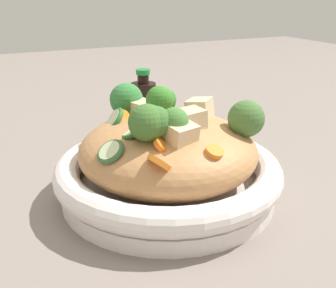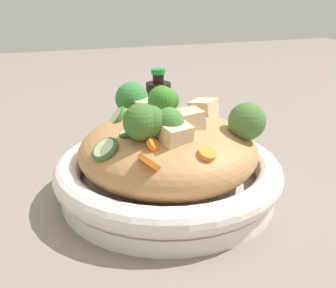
{
  "view_description": "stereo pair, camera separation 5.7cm",
  "coord_description": "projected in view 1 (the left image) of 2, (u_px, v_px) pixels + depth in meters",
  "views": [
    {
      "loc": [
        0.48,
        -0.23,
        0.29
      ],
      "look_at": [
        0.0,
        0.0,
        0.08
      ],
      "focal_mm": 43.34,
      "sensor_mm": 36.0,
      "label": 1
    },
    {
      "loc": [
        0.5,
        -0.17,
        0.29
      ],
      "look_at": [
        0.0,
        0.0,
        0.08
      ],
      "focal_mm": 43.34,
      "sensor_mm": 36.0,
      "label": 2
    }
  ],
  "objects": [
    {
      "name": "serving_bowl",
      "position": [
        168.0,
        175.0,
        0.59
      ],
      "size": [
        0.32,
        0.32,
        0.06
      ],
      "color": "white",
      "rests_on": "ground_plane"
    },
    {
      "name": "ground_plane",
      "position": [
        168.0,
        194.0,
        0.6
      ],
      "size": [
        3.0,
        3.0,
        0.0
      ],
      "primitive_type": "plane",
      "color": "slate"
    },
    {
      "name": "chicken_chunks",
      "position": [
        182.0,
        119.0,
        0.55
      ],
      "size": [
        0.16,
        0.13,
        0.04
      ],
      "color": "beige",
      "rests_on": "serving_bowl"
    },
    {
      "name": "carrot_coins",
      "position": [
        160.0,
        137.0,
        0.52
      ],
      "size": [
        0.19,
        0.1,
        0.04
      ],
      "color": "orange",
      "rests_on": "serving_bowl"
    },
    {
      "name": "noodle_heap",
      "position": [
        168.0,
        150.0,
        0.57
      ],
      "size": [
        0.25,
        0.25,
        0.1
      ],
      "color": "#B8804D",
      "rests_on": "serving_bowl"
    },
    {
      "name": "soy_sauce_bottle",
      "position": [
        144.0,
        105.0,
        0.84
      ],
      "size": [
        0.05,
        0.05,
        0.13
      ],
      "color": "black",
      "rests_on": "ground_plane"
    },
    {
      "name": "broccoli_florets",
      "position": [
        169.0,
        112.0,
        0.55
      ],
      "size": [
        0.21,
        0.21,
        0.07
      ],
      "color": "#8EAB6E",
      "rests_on": "serving_bowl"
    },
    {
      "name": "zucchini_slices",
      "position": [
        121.0,
        132.0,
        0.53
      ],
      "size": [
        0.13,
        0.09,
        0.04
      ],
      "color": "beige",
      "rests_on": "serving_bowl"
    }
  ]
}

